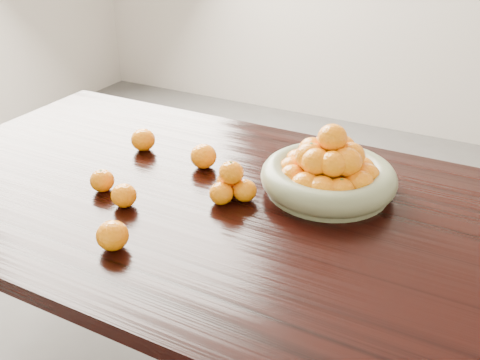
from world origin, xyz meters
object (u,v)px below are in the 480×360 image
at_px(fruit_bowl, 329,173).
at_px(orange_pyramid, 231,184).
at_px(dining_table, 247,234).
at_px(loose_orange_0, 102,181).

height_order(fruit_bowl, orange_pyramid, fruit_bowl).
bearing_deg(orange_pyramid, fruit_bowl, 36.48).
bearing_deg(fruit_bowl, dining_table, -133.18).
distance_m(dining_table, fruit_bowl, 0.27).
bearing_deg(orange_pyramid, loose_orange_0, -159.42).
height_order(fruit_bowl, loose_orange_0, fruit_bowl).
bearing_deg(dining_table, orange_pyramid, 167.56).
relative_size(orange_pyramid, loose_orange_0, 1.91).
relative_size(dining_table, orange_pyramid, 16.23).
xyz_separation_m(dining_table, loose_orange_0, (-0.38, -0.11, 0.12)).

